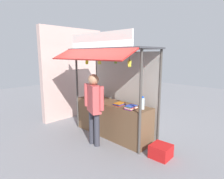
% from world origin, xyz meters
% --- Properties ---
extents(ground_plane, '(20.00, 20.00, 0.00)m').
position_xyz_m(ground_plane, '(0.00, 0.00, 0.00)').
color(ground_plane, gray).
extents(stall_counter, '(2.30, 0.61, 0.93)m').
position_xyz_m(stall_counter, '(0.00, 0.00, 0.47)').
color(stall_counter, brown).
rests_on(stall_counter, ground).
extents(stall_structure, '(2.50, 1.51, 2.71)m').
position_xyz_m(stall_structure, '(0.00, 0.13, 1.64)').
color(stall_structure, '#4C4742').
rests_on(stall_structure, ground).
extents(water_bottle_mid_right, '(0.09, 0.09, 0.31)m').
position_xyz_m(water_bottle_mid_right, '(0.97, 0.04, 1.08)').
color(water_bottle_mid_right, silver).
rests_on(water_bottle_mid_right, stall_counter).
extents(water_bottle_right, '(0.09, 0.09, 0.31)m').
position_xyz_m(water_bottle_right, '(-1.06, 0.09, 1.08)').
color(water_bottle_right, silver).
rests_on(water_bottle_right, stall_counter).
extents(water_bottle_back_left, '(0.06, 0.06, 0.22)m').
position_xyz_m(water_bottle_back_left, '(-0.50, 0.06, 1.04)').
color(water_bottle_back_left, silver).
rests_on(water_bottle_back_left, stall_counter).
extents(magazine_stack_mid_left, '(0.24, 0.30, 0.09)m').
position_xyz_m(magazine_stack_mid_left, '(0.78, -0.16, 0.98)').
color(magazine_stack_mid_left, black).
rests_on(magazine_stack_mid_left, stall_counter).
extents(magazine_stack_left, '(0.24, 0.29, 0.06)m').
position_xyz_m(magazine_stack_left, '(0.33, -0.07, 0.96)').
color(magazine_stack_left, red).
rests_on(magazine_stack_left, stall_counter).
extents(banana_bunch_leftmost, '(0.10, 0.10, 0.29)m').
position_xyz_m(banana_bunch_leftmost, '(0.92, -0.41, 2.01)').
color(banana_bunch_leftmost, '#332D23').
extents(banana_bunch_inner_right, '(0.10, 0.10, 0.29)m').
position_xyz_m(banana_bunch_inner_right, '(-0.53, -0.40, 2.02)').
color(banana_bunch_inner_right, '#332D23').
extents(banana_bunch_rightmost, '(0.11, 0.11, 0.28)m').
position_xyz_m(banana_bunch_rightmost, '(-0.04, -0.40, 2.04)').
color(banana_bunch_rightmost, '#332D23').
extents(banana_bunch_inner_left, '(0.10, 0.10, 0.23)m').
position_xyz_m(banana_bunch_inner_left, '(0.52, -0.41, 2.07)').
color(banana_bunch_inner_left, '#332D23').
extents(vendor_person, '(0.66, 0.38, 1.75)m').
position_xyz_m(vendor_person, '(0.09, -0.71, 1.05)').
color(vendor_person, '#383842').
rests_on(vendor_person, ground).
extents(plastic_crate, '(0.43, 0.43, 0.29)m').
position_xyz_m(plastic_crate, '(1.57, -0.09, 0.14)').
color(plastic_crate, red).
rests_on(plastic_crate, ground).
extents(neighbour_wall, '(0.20, 2.40, 3.08)m').
position_xyz_m(neighbour_wall, '(-2.21, 0.30, 1.54)').
color(neighbour_wall, beige).
rests_on(neighbour_wall, ground).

